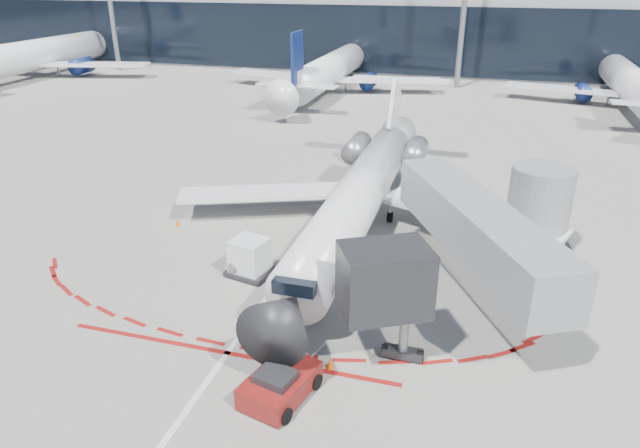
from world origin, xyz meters
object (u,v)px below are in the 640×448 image
(regional_jet, at_px, (362,190))
(ramp_worker, at_px, (285,309))
(pushback_tug, at_px, (280,384))
(uld_container, at_px, (250,258))

(regional_jet, relative_size, ramp_worker, 16.11)
(regional_jet, bearing_deg, pushback_tug, -88.67)
(ramp_worker, xyz_separation_m, uld_container, (-3.16, 3.80, 0.08))
(pushback_tug, xyz_separation_m, uld_container, (-4.44, 7.97, 0.43))
(regional_jet, bearing_deg, ramp_worker, -94.84)
(regional_jet, height_order, ramp_worker, regional_jet)
(ramp_worker, bearing_deg, uld_container, -79.30)
(ramp_worker, bearing_deg, regional_jet, -123.94)
(pushback_tug, distance_m, uld_container, 9.13)
(pushback_tug, height_order, uld_container, uld_container)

